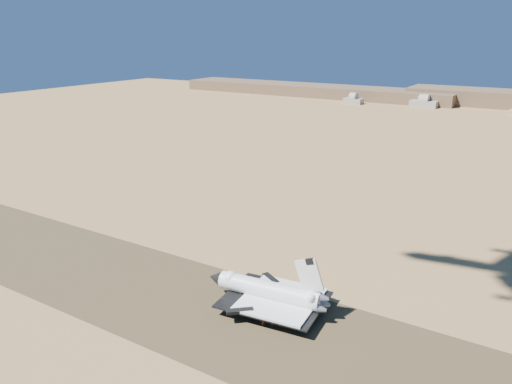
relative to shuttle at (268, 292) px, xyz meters
The scene contains 7 objects.
ground 16.32m from the shuttle, 134.62° to the right, with size 1200.00×1200.00×0.00m, color #A37448.
runway 16.31m from the shuttle, 134.62° to the right, with size 600.00×50.00×0.06m, color brown.
hangars 473.42m from the shuttle, 99.09° to the left, with size 200.50×29.50×30.00m.
shuttle is the anchor object (origin of this frame).
crew_a 11.26m from the shuttle, 52.24° to the right, with size 0.66×0.43×1.81m, color orange.
crew_b 11.36m from the shuttle, 67.27° to the right, with size 0.84×0.49×1.74m, color orange.
crew_c 12.00m from the shuttle, 42.03° to the right, with size 1.09×0.56×1.87m, color orange.
Camera 1 is at (80.67, -108.53, 82.61)m, focal length 35.00 mm.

